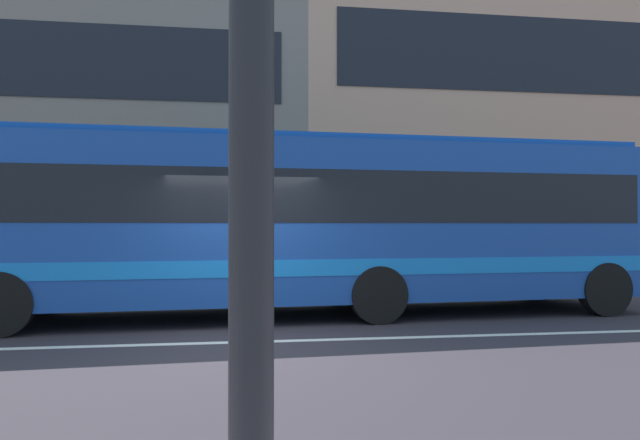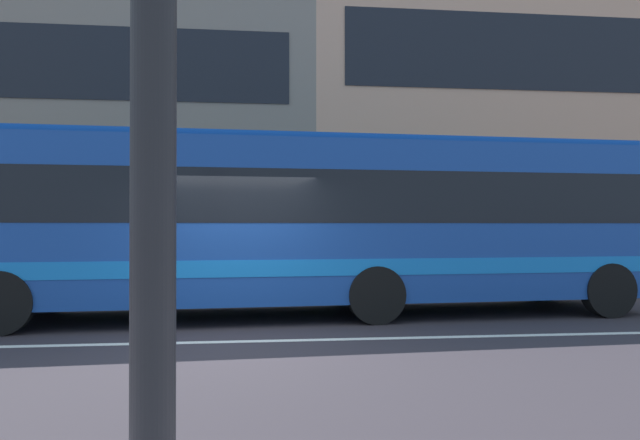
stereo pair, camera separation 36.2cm
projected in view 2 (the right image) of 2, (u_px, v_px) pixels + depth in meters
ground_plane at (239, 342)px, 8.48m from camera, size 160.00×160.00×0.00m
lane_centre_line at (239, 341)px, 8.48m from camera, size 60.00×0.16×0.01m
hedge_row_far at (139, 278)px, 14.20m from camera, size 23.15×1.10×0.82m
apartment_block_left at (21, 119)px, 23.41m from camera, size 22.82×10.33×11.99m
apartment_block_right at (575, 114)px, 26.02m from camera, size 24.34×10.33×13.41m
transit_bus at (320, 219)px, 11.00m from camera, size 12.56×3.19×3.30m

